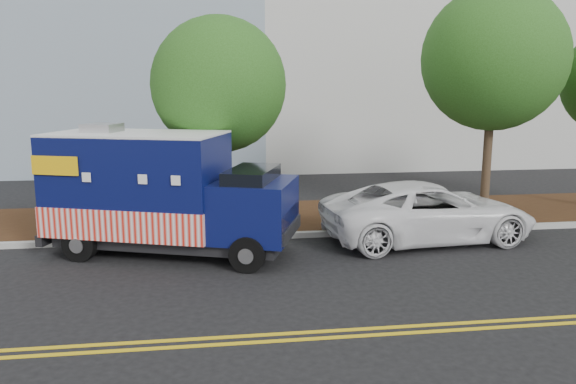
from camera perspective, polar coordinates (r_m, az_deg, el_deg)
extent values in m
plane|color=black|center=(13.66, -5.70, -6.46)|extent=(120.00, 120.00, 0.00)
cube|color=#9E9E99|center=(14.99, -5.91, -4.59)|extent=(120.00, 0.18, 0.15)
cube|color=black|center=(17.02, -6.16, -2.72)|extent=(120.00, 4.00, 0.15)
cube|color=gold|center=(9.51, -4.64, -14.39)|extent=(120.00, 0.10, 0.01)
cube|color=gold|center=(9.28, -4.55, -15.05)|extent=(120.00, 0.10, 0.01)
cylinder|color=#38281C|center=(15.88, -6.82, 1.76)|extent=(0.26, 0.26, 3.12)
sphere|color=#244D15|center=(15.68, -7.03, 10.76)|extent=(3.70, 3.70, 3.70)
cylinder|color=#38281C|center=(17.94, 19.56, 3.26)|extent=(0.26, 0.26, 3.75)
sphere|color=#244D15|center=(17.82, 20.17, 12.59)|extent=(4.18, 4.18, 4.18)
cube|color=#473828|center=(15.20, -14.70, -0.32)|extent=(0.06, 0.06, 2.40)
cube|color=black|center=(13.94, -11.49, -4.54)|extent=(5.69, 3.50, 0.27)
cube|color=#090F45|center=(14.01, -14.96, 0.95)|extent=(4.54, 3.42, 2.31)
cube|color=red|center=(14.17, -14.80, -2.31)|extent=(4.60, 3.48, 0.72)
cube|color=white|center=(13.86, -15.20, 5.74)|extent=(4.54, 3.42, 0.06)
cube|color=#B7B7BA|center=(14.26, -18.36, 6.20)|extent=(0.98, 0.98, 0.21)
cube|color=#090F45|center=(13.10, -3.44, -1.73)|extent=(2.32, 2.52, 1.35)
cube|color=black|center=(12.99, -3.68, 1.06)|extent=(1.52, 2.09, 0.63)
cube|color=black|center=(13.02, 0.36, -3.84)|extent=(0.70, 1.84, 0.29)
cube|color=black|center=(15.29, -21.71, -3.62)|extent=(0.87, 2.10, 0.27)
cube|color=#B7B7BA|center=(15.01, -21.98, 1.36)|extent=(0.60, 1.65, 1.83)
cube|color=#B7B7BA|center=(14.90, -12.04, 1.85)|extent=(1.65, 0.60, 1.06)
cube|color=yellow|center=(13.67, -22.64, 2.49)|extent=(1.10, 0.40, 0.43)
cube|color=yellow|center=(15.61, -17.98, 3.74)|extent=(1.10, 0.40, 0.43)
cylinder|color=black|center=(12.37, -4.13, -6.34)|extent=(0.85, 0.52, 0.81)
cylinder|color=black|center=(14.19, -2.01, -4.04)|extent=(0.85, 0.52, 0.81)
cylinder|color=black|center=(13.97, -20.39, -4.99)|extent=(0.85, 0.52, 0.81)
cylinder|color=black|center=(15.61, -16.63, -3.12)|extent=(0.85, 0.52, 0.81)
imported|color=white|center=(15.17, 14.05, -1.95)|extent=(5.79, 3.09, 1.55)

